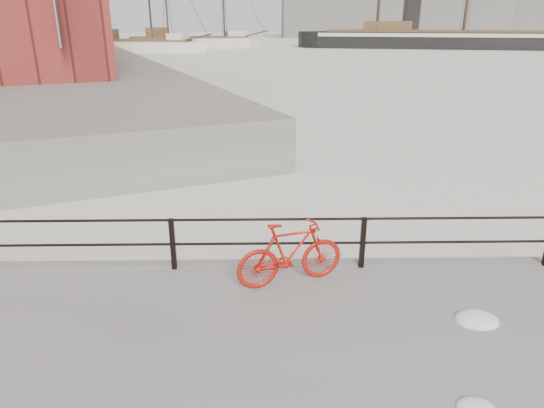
% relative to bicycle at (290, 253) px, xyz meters
% --- Properties ---
extents(ground, '(400.00, 400.00, 0.00)m').
position_rel_bicycle_xyz_m(ground, '(1.37, 0.71, -0.93)').
color(ground, white).
rests_on(ground, ground).
extents(far_quay, '(78.44, 148.07, 1.80)m').
position_rel_bicycle_xyz_m(far_quay, '(-38.63, 72.71, -0.03)').
color(far_quay, gray).
rests_on(far_quay, ground).
extents(guardrail, '(28.00, 0.10, 1.00)m').
position_rel_bicycle_xyz_m(guardrail, '(1.37, 0.56, -0.08)').
color(guardrail, black).
rests_on(guardrail, promenade).
extents(bicycle, '(1.92, 0.88, 1.16)m').
position_rel_bicycle_xyz_m(bicycle, '(0.00, 0.00, 0.00)').
color(bicycle, red).
rests_on(bicycle, promenade).
extents(barque_black, '(68.03, 35.62, 36.37)m').
position_rel_bicycle_xyz_m(barque_black, '(34.52, 81.21, -0.93)').
color(barque_black, black).
rests_on(barque_black, ground).
extents(schooner_mid, '(30.06, 18.20, 20.25)m').
position_rel_bicycle_xyz_m(schooner_mid, '(-13.46, 83.40, -0.93)').
color(schooner_mid, beige).
rests_on(schooner_mid, ground).
extents(schooner_left, '(24.62, 13.43, 17.95)m').
position_rel_bicycle_xyz_m(schooner_left, '(-20.41, 73.26, -0.93)').
color(schooner_left, silver).
rests_on(schooner_left, ground).
extents(workboat_far, '(11.82, 4.28, 7.00)m').
position_rel_bicycle_xyz_m(workboat_far, '(-26.75, 48.53, -0.93)').
color(workboat_far, black).
rests_on(workboat_far, ground).
extents(industrial_west, '(32.00, 18.00, 18.00)m').
position_rel_bicycle_xyz_m(industrial_west, '(21.37, 140.71, 8.07)').
color(industrial_west, gray).
rests_on(industrial_west, ground).
extents(industrial_east, '(20.00, 16.00, 14.00)m').
position_rel_bicycle_xyz_m(industrial_east, '(79.37, 150.71, 6.07)').
color(industrial_east, gray).
rests_on(industrial_east, ground).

